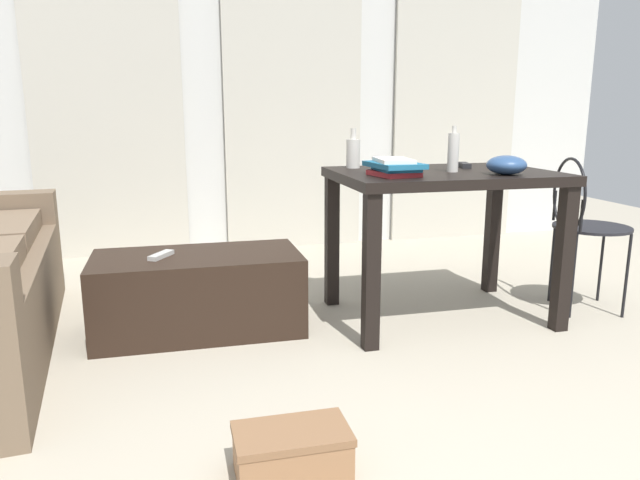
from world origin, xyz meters
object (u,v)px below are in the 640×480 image
(shoebox, at_px, (292,452))
(coffee_table, at_px, (198,293))
(bottle_far, at_px, (352,153))
(book_stack, at_px, (394,167))
(wire_chair, at_px, (581,216))
(tv_remote_on_table, at_px, (464,165))
(bottle_near, at_px, (453,152))
(scissors, at_px, (392,168))
(tv_remote_primary, at_px, (161,255))
(bowl, at_px, (506,165))
(craft_table, at_px, (443,195))

(shoebox, bearing_deg, coffee_table, 99.18)
(bottle_far, distance_m, book_stack, 0.43)
(wire_chair, bearing_deg, tv_remote_on_table, 158.84)
(bottle_near, relative_size, scissors, 2.41)
(coffee_table, xyz_separation_m, scissors, (1.05, 0.08, 0.59))
(tv_remote_on_table, xyz_separation_m, tv_remote_primary, (-1.62, -0.06, -0.39))
(tv_remote_primary, bearing_deg, coffee_table, 36.36)
(book_stack, xyz_separation_m, tv_remote_on_table, (0.52, 0.30, -0.03))
(coffee_table, height_order, book_stack, book_stack)
(wire_chair, xyz_separation_m, scissors, (-1.00, 0.25, 0.26))
(wire_chair, height_order, tv_remote_on_table, wire_chair)
(tv_remote_on_table, relative_size, scissors, 1.51)
(shoebox, bearing_deg, tv_remote_primary, 106.35)
(bowl, height_order, book_stack, bowl)
(bottle_near, xyz_separation_m, bowl, (0.20, -0.18, -0.05))
(bowl, height_order, shoebox, bowl)
(craft_table, relative_size, shoebox, 3.15)
(coffee_table, bearing_deg, shoebox, -80.82)
(craft_table, relative_size, bottle_near, 4.80)
(bowl, distance_m, shoebox, 1.78)
(book_stack, bearing_deg, craft_table, 24.21)
(coffee_table, distance_m, shoebox, 1.33)
(bottle_near, distance_m, bottle_far, 0.54)
(bottle_far, height_order, tv_remote_on_table, bottle_far)
(bottle_far, relative_size, scissors, 2.21)
(bottle_near, height_order, scissors, bottle_near)
(book_stack, distance_m, tv_remote_primary, 1.20)
(bottle_near, height_order, book_stack, bottle_near)
(coffee_table, height_order, scissors, scissors)
(book_stack, xyz_separation_m, scissors, (0.11, 0.32, -0.04))
(book_stack, xyz_separation_m, shoebox, (-0.72, -1.06, -0.75))
(tv_remote_primary, distance_m, shoebox, 1.39)
(tv_remote_on_table, distance_m, shoebox, 1.98)
(bottle_far, height_order, bowl, bottle_far)
(tv_remote_primary, bearing_deg, tv_remote_on_table, 34.32)
(book_stack, bearing_deg, shoebox, -124.13)
(bottle_near, xyz_separation_m, book_stack, (-0.35, -0.10, -0.06))
(scissors, height_order, shoebox, scissors)
(craft_table, relative_size, wire_chair, 1.31)
(bowl, relative_size, tv_remote_on_table, 1.33)
(bottle_far, distance_m, tv_remote_primary, 1.14)
(tv_remote_on_table, bearing_deg, tv_remote_primary, -163.06)
(bottle_near, bearing_deg, tv_remote_primary, 174.68)
(bottle_far, xyz_separation_m, tv_remote_primary, (-1.02, -0.19, -0.46))
(coffee_table, relative_size, tv_remote_on_table, 7.03)
(book_stack, bearing_deg, bowl, -8.23)
(wire_chair, relative_size, tv_remote_primary, 5.15)
(bottle_far, distance_m, tv_remote_on_table, 0.62)
(coffee_table, relative_size, wire_chair, 1.20)
(coffee_table, relative_size, bowl, 5.29)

